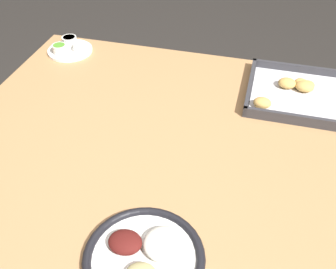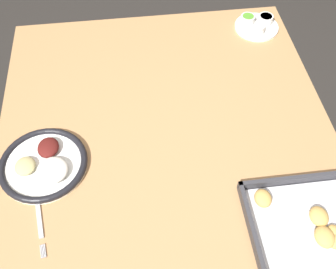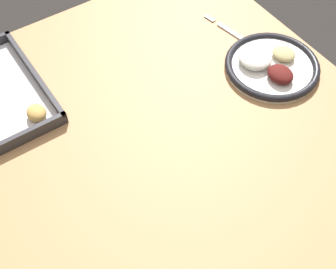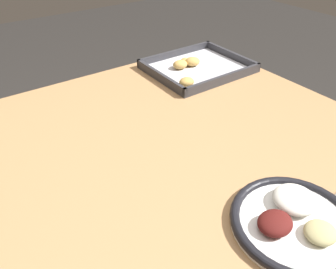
{
  "view_description": "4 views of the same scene",
  "coord_description": "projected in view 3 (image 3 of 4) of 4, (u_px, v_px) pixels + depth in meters",
  "views": [
    {
      "loc": [
        0.23,
        -0.79,
        1.44
      ],
      "look_at": [
        0.02,
        0.0,
        0.74
      ],
      "focal_mm": 42.0,
      "sensor_mm": 36.0,
      "label": 1
    },
    {
      "loc": [
        0.72,
        -0.09,
        1.67
      ],
      "look_at": [
        0.02,
        0.0,
        0.74
      ],
      "focal_mm": 42.0,
      "sensor_mm": 36.0,
      "label": 2
    },
    {
      "loc": [
        -0.52,
        0.36,
        1.61
      ],
      "look_at": [
        0.02,
        0.0,
        0.74
      ],
      "focal_mm": 50.0,
      "sensor_mm": 36.0,
      "label": 3
    },
    {
      "loc": [
        -0.38,
        -0.57,
        1.23
      ],
      "look_at": [
        0.02,
        0.0,
        0.74
      ],
      "focal_mm": 35.0,
      "sensor_mm": 36.0,
      "label": 4
    }
  ],
  "objects": [
    {
      "name": "ground_plane",
      "position": [
        171.0,
        261.0,
        1.67
      ],
      "size": [
        8.0,
        8.0,
        0.0
      ],
      "primitive_type": "plane",
      "color": "#282623"
    },
    {
      "name": "dining_table",
      "position": [
        172.0,
        168.0,
        1.18
      ],
      "size": [
        1.2,
        1.04,
        0.71
      ],
      "color": "#AD7F51",
      "rests_on": "ground_plane"
    },
    {
      "name": "dinner_plate",
      "position": [
        271.0,
        65.0,
        1.25
      ],
      "size": [
        0.25,
        0.25,
        0.04
      ],
      "color": "white",
      "rests_on": "dining_table"
    },
    {
      "name": "fork",
      "position": [
        232.0,
        33.0,
        1.34
      ],
      "size": [
        0.19,
        0.05,
        0.0
      ],
      "rotation": [
        0.0,
        0.0,
        0.17
      ],
      "color": "#B2B2B7",
      "rests_on": "dining_table"
    }
  ]
}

